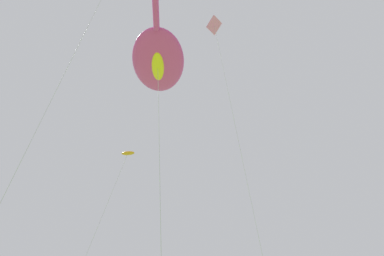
# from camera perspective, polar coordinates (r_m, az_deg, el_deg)

# --- Properties ---
(big_show_kite) EXTENTS (10.85, 8.58, 19.57)m
(big_show_kite) POSITION_cam_1_polar(r_m,az_deg,el_deg) (24.03, -5.04, 10.17)
(big_show_kite) COLOR #CC3899
(big_show_kite) RESTS_ON ground
(small_kite_box_yellow) EXTENTS (3.36, 2.17, 26.14)m
(small_kite_box_yellow) POSITION_cam_1_polar(r_m,az_deg,el_deg) (29.73, 3.74, 12.98)
(small_kite_box_yellow) COLOR pink
(small_kite_box_yellow) RESTS_ON ground
(small_kite_tiny_distant) EXTENTS (4.51, 1.44, 16.11)m
(small_kite_tiny_distant) POSITION_cam_1_polar(r_m,az_deg,el_deg) (26.77, -9.65, -4.18)
(small_kite_tiny_distant) COLOR orange
(small_kite_tiny_distant) RESTS_ON ground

